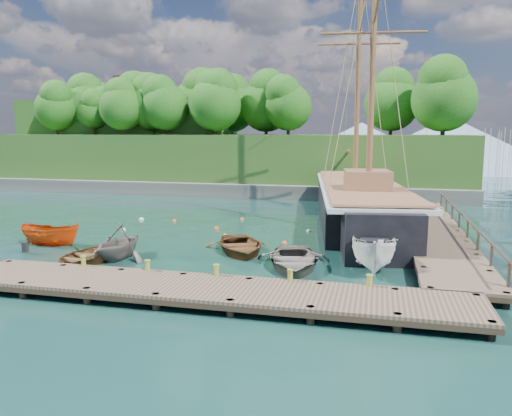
# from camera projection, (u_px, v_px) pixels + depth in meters

# --- Properties ---
(ground) EXTENTS (160.00, 160.00, 0.00)m
(ground) POSITION_uv_depth(u_px,v_px,m) (211.00, 256.00, 25.47)
(ground) COLOR #17392F
(ground) RESTS_ON ground
(dock_near) EXTENTS (20.00, 3.20, 1.10)m
(dock_near) POSITION_uv_depth(u_px,v_px,m) (205.00, 290.00, 18.70)
(dock_near) COLOR #4C3A2B
(dock_near) RESTS_ON ground
(dock_east) EXTENTS (3.20, 24.00, 1.10)m
(dock_east) POSITION_uv_depth(u_px,v_px,m) (434.00, 232.00, 29.42)
(dock_east) COLOR #4C3A2B
(dock_east) RESTS_ON ground
(bollard_0) EXTENTS (0.26, 0.26, 0.45)m
(bollard_0) POSITION_uv_depth(u_px,v_px,m) (84.00, 279.00, 21.52)
(bollard_0) COLOR olive
(bollard_0) RESTS_ON ground
(bollard_1) EXTENTS (0.26, 0.26, 0.45)m
(bollard_1) POSITION_uv_depth(u_px,v_px,m) (148.00, 284.00, 20.81)
(bollard_1) COLOR olive
(bollard_1) RESTS_ON ground
(bollard_2) EXTENTS (0.26, 0.26, 0.45)m
(bollard_2) POSITION_uv_depth(u_px,v_px,m) (217.00, 290.00, 20.11)
(bollard_2) COLOR olive
(bollard_2) RESTS_ON ground
(bollard_3) EXTENTS (0.26, 0.26, 0.45)m
(bollard_3) POSITION_uv_depth(u_px,v_px,m) (290.00, 295.00, 19.40)
(bollard_3) COLOR olive
(bollard_3) RESTS_ON ground
(bollard_4) EXTENTS (0.26, 0.26, 0.45)m
(bollard_4) POSITION_uv_depth(u_px,v_px,m) (369.00, 301.00, 18.69)
(bollard_4) COLOR olive
(bollard_4) RESTS_ON ground
(rowboat_0) EXTENTS (3.29, 4.42, 0.87)m
(rowboat_0) POSITION_uv_depth(u_px,v_px,m) (86.00, 262.00, 24.33)
(rowboat_0) COLOR brown
(rowboat_0) RESTS_ON ground
(rowboat_1) EXTENTS (3.40, 3.84, 1.89)m
(rowboat_1) POSITION_uv_depth(u_px,v_px,m) (119.00, 258.00, 25.09)
(rowboat_1) COLOR #665D54
(rowboat_1) RESTS_ON ground
(rowboat_2) EXTENTS (4.99, 5.63, 0.97)m
(rowboat_2) POSITION_uv_depth(u_px,v_px,m) (240.00, 252.00, 26.35)
(rowboat_2) COLOR #523319
(rowboat_2) RESTS_ON ground
(rowboat_3) EXTENTS (4.37, 5.48, 1.02)m
(rowboat_3) POSITION_uv_depth(u_px,v_px,m) (293.00, 267.00, 23.39)
(rowboat_3) COLOR #696058
(rowboat_3) RESTS_ON ground
(motorboat_orange) EXTENTS (3.65, 1.40, 1.41)m
(motorboat_orange) POSITION_uv_depth(u_px,v_px,m) (51.00, 245.00, 28.00)
(motorboat_orange) COLOR #C5440B
(motorboat_orange) RESTS_ON ground
(cabin_boat_white) EXTENTS (2.25, 5.44, 2.07)m
(cabin_boat_white) POSITION_uv_depth(u_px,v_px,m) (373.00, 269.00, 23.19)
(cabin_boat_white) COLOR silver
(cabin_boat_white) RESTS_ON ground
(schooner) EXTENTS (8.31, 29.16, 21.72)m
(schooner) POSITION_uv_depth(u_px,v_px,m) (360.00, 207.00, 34.37)
(schooner) COLOR black
(schooner) RESTS_ON ground
(mooring_buoy_0) EXTENTS (0.28, 0.28, 0.28)m
(mooring_buoy_0) POSITION_uv_depth(u_px,v_px,m) (124.00, 230.00, 32.24)
(mooring_buoy_0) COLOR silver
(mooring_buoy_0) RESTS_ON ground
(mooring_buoy_1) EXTENTS (0.34, 0.34, 0.34)m
(mooring_buoy_1) POSITION_uv_depth(u_px,v_px,m) (217.00, 229.00, 32.63)
(mooring_buoy_1) COLOR #E3491F
(mooring_buoy_1) RESTS_ON ground
(mooring_buoy_2) EXTENTS (0.27, 0.27, 0.27)m
(mooring_buoy_2) POSITION_uv_depth(u_px,v_px,m) (225.00, 236.00, 30.44)
(mooring_buoy_2) COLOR #E95A1F
(mooring_buoy_2) RESTS_ON ground
(mooring_buoy_3) EXTENTS (0.28, 0.28, 0.28)m
(mooring_buoy_3) POSITION_uv_depth(u_px,v_px,m) (309.00, 232.00, 31.82)
(mooring_buoy_3) COLOR white
(mooring_buoy_3) RESTS_ON ground
(mooring_buoy_4) EXTENTS (0.28, 0.28, 0.28)m
(mooring_buoy_4) POSITION_uv_depth(u_px,v_px,m) (174.00, 221.00, 35.50)
(mooring_buoy_4) COLOR orange
(mooring_buoy_4) RESTS_ON ground
(mooring_buoy_5) EXTENTS (0.28, 0.28, 0.28)m
(mooring_buoy_5) POSITION_uv_depth(u_px,v_px,m) (242.00, 220.00, 36.11)
(mooring_buoy_5) COLOR orange
(mooring_buoy_5) RESTS_ON ground
(mooring_buoy_6) EXTENTS (0.35, 0.35, 0.35)m
(mooring_buoy_6) POSITION_uv_depth(u_px,v_px,m) (141.00, 220.00, 36.01)
(mooring_buoy_6) COLOR white
(mooring_buoy_6) RESTS_ON ground
(mooring_buoy_7) EXTENTS (0.30, 0.30, 0.30)m
(mooring_buoy_7) POSITION_uv_depth(u_px,v_px,m) (285.00, 244.00, 28.42)
(mooring_buoy_7) COLOR #F45A1F
(mooring_buoy_7) RESTS_ON ground
(headland) EXTENTS (51.00, 19.31, 12.90)m
(headland) POSITION_uv_depth(u_px,v_px,m) (193.00, 139.00, 57.78)
(headland) COLOR #474744
(headland) RESTS_ON ground
(distant_ridge) EXTENTS (117.00, 40.00, 10.00)m
(distant_ridge) POSITION_uv_depth(u_px,v_px,m) (357.00, 143.00, 91.01)
(distant_ridge) COLOR #728CA5
(distant_ridge) RESTS_ON ground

